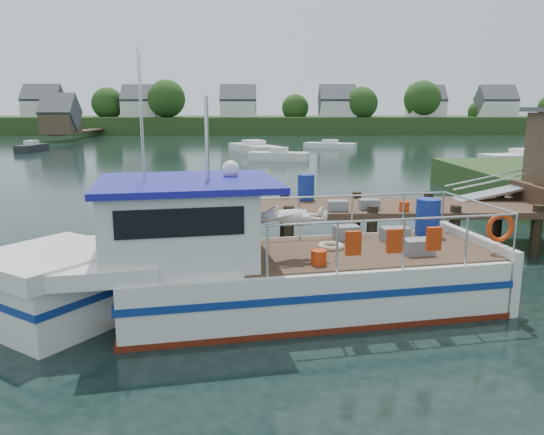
{
  "coord_description": "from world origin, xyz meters",
  "views": [
    {
      "loc": [
        -1.35,
        -16.7,
        4.45
      ],
      "look_at": [
        -1.0,
        -1.5,
        1.3
      ],
      "focal_mm": 35.0,
      "sensor_mm": 36.0,
      "label": 1
    }
  ],
  "objects_px": {
    "moored_far": "(330,145)",
    "moored_e": "(32,148)",
    "lobster_boat": "(246,267)",
    "moored_c": "(526,158)",
    "dock": "(505,178)",
    "moored_b": "(279,156)",
    "moored_d": "(254,148)"
  },
  "relations": [
    {
      "from": "moored_far",
      "to": "moored_e",
      "type": "height_order",
      "value": "moored_e"
    },
    {
      "from": "lobster_boat",
      "to": "moored_c",
      "type": "xyz_separation_m",
      "value": [
        22.24,
        31.92,
        -0.58
      ]
    },
    {
      "from": "dock",
      "to": "moored_b",
      "type": "bearing_deg",
      "value": 102.07
    },
    {
      "from": "dock",
      "to": "moored_far",
      "type": "height_order",
      "value": "dock"
    },
    {
      "from": "moored_d",
      "to": "moored_e",
      "type": "xyz_separation_m",
      "value": [
        -22.84,
        1.28,
        -0.03
      ]
    },
    {
      "from": "dock",
      "to": "moored_d",
      "type": "xyz_separation_m",
      "value": [
        -8.47,
        37.36,
        -1.77
      ]
    },
    {
      "from": "lobster_boat",
      "to": "moored_d",
      "type": "xyz_separation_m",
      "value": [
        -0.29,
        42.85,
        -0.55
      ]
    },
    {
      "from": "lobster_boat",
      "to": "moored_far",
      "type": "xyz_separation_m",
      "value": [
        8.2,
        48.24,
        -0.66
      ]
    },
    {
      "from": "dock",
      "to": "lobster_boat",
      "type": "relative_size",
      "value": 1.42
    },
    {
      "from": "dock",
      "to": "moored_b",
      "type": "height_order",
      "value": "dock"
    },
    {
      "from": "moored_b",
      "to": "moored_c",
      "type": "bearing_deg",
      "value": -29.2
    },
    {
      "from": "moored_b",
      "to": "moored_c",
      "type": "relative_size",
      "value": 0.69
    },
    {
      "from": "lobster_boat",
      "to": "moored_far",
      "type": "distance_m",
      "value": 48.93
    },
    {
      "from": "lobster_boat",
      "to": "moored_far",
      "type": "height_order",
      "value": "lobster_boat"
    },
    {
      "from": "lobster_boat",
      "to": "dock",
      "type": "bearing_deg",
      "value": 23.4
    },
    {
      "from": "lobster_boat",
      "to": "moored_c",
      "type": "bearing_deg",
      "value": 44.71
    },
    {
      "from": "moored_c",
      "to": "moored_d",
      "type": "distance_m",
      "value": 25.04
    },
    {
      "from": "moored_far",
      "to": "moored_b",
      "type": "xyz_separation_m",
      "value": [
        -6.22,
        -13.75,
        0.06
      ]
    },
    {
      "from": "dock",
      "to": "moored_c",
      "type": "relative_size",
      "value": 2.14
    },
    {
      "from": "moored_b",
      "to": "moored_d",
      "type": "height_order",
      "value": "moored_d"
    },
    {
      "from": "dock",
      "to": "moored_c",
      "type": "distance_m",
      "value": 30.0
    },
    {
      "from": "dock",
      "to": "moored_c",
      "type": "height_order",
      "value": "dock"
    },
    {
      "from": "moored_c",
      "to": "moored_d",
      "type": "bearing_deg",
      "value": 152.35
    },
    {
      "from": "lobster_boat",
      "to": "moored_c",
      "type": "distance_m",
      "value": 38.91
    },
    {
      "from": "moored_far",
      "to": "moored_b",
      "type": "bearing_deg",
      "value": -106.78
    },
    {
      "from": "lobster_boat",
      "to": "moored_c",
      "type": "height_order",
      "value": "lobster_boat"
    },
    {
      "from": "lobster_boat",
      "to": "moored_b",
      "type": "height_order",
      "value": "lobster_boat"
    },
    {
      "from": "dock",
      "to": "moored_far",
      "type": "distance_m",
      "value": 42.8
    },
    {
      "from": "moored_e",
      "to": "dock",
      "type": "bearing_deg",
      "value": -53.75
    },
    {
      "from": "moored_c",
      "to": "moored_d",
      "type": "xyz_separation_m",
      "value": [
        -22.53,
        10.93,
        0.03
      ]
    },
    {
      "from": "dock",
      "to": "moored_e",
      "type": "height_order",
      "value": "dock"
    },
    {
      "from": "dock",
      "to": "moored_e",
      "type": "relative_size",
      "value": 3.74
    }
  ]
}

